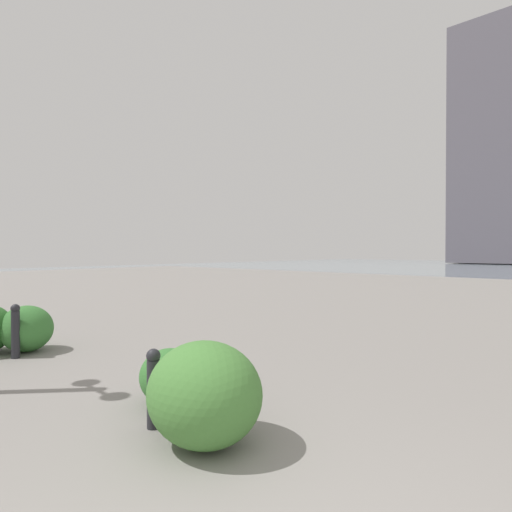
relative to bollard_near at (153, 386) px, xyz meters
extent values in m
cylinder|color=#232328|center=(0.00, 0.00, -0.07)|extent=(0.12, 0.12, 0.63)
sphere|color=#232328|center=(0.00, 0.00, 0.28)|extent=(0.13, 0.13, 0.13)
cylinder|color=#232328|center=(3.64, 0.00, -0.02)|extent=(0.12, 0.12, 0.72)
sphere|color=#232328|center=(3.64, 0.00, 0.38)|extent=(0.13, 0.13, 0.13)
ellipsoid|color=#387533|center=(3.96, -0.26, -0.01)|extent=(0.88, 0.79, 0.75)
ellipsoid|color=#477F38|center=(-0.60, -0.10, 0.05)|extent=(1.02, 0.92, 0.87)
ellipsoid|color=#387533|center=(0.36, -0.45, -0.09)|extent=(0.69, 0.62, 0.59)
camera|label=1|loc=(-3.16, 2.13, 1.25)|focal=28.31mm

